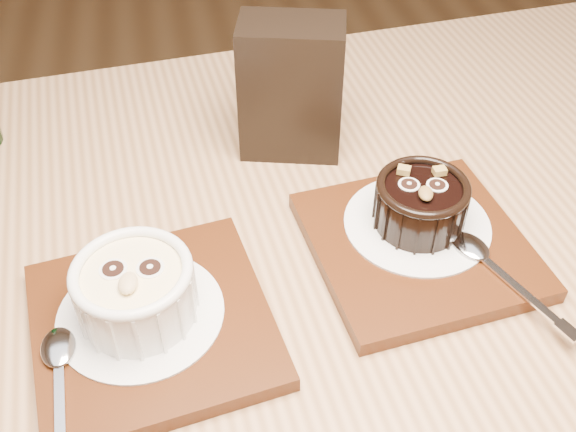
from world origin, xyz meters
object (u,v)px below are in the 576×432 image
object	(u,v)px
tray_right	(417,245)
condiment_stand	(291,89)
ramekin_dark	(421,202)
ramekin_white	(135,289)
table	(267,357)
tray_left	(153,325)

from	to	relation	value
tray_right	condiment_stand	world-z (taller)	condiment_stand
ramekin_dark	ramekin_white	bearing A→B (deg)	-154.06
tray_right	ramekin_dark	size ratio (longest dim) A/B	2.24
table	ramekin_white	distance (m)	0.17
tray_right	ramekin_dark	bearing A→B (deg)	75.26
tray_left	ramekin_dark	xyz separation A→B (m)	(0.24, 0.06, 0.03)
tray_right	ramekin_dark	distance (m)	0.04
table	condiment_stand	world-z (taller)	condiment_stand
tray_left	condiment_stand	world-z (taller)	condiment_stand
tray_right	ramekin_dark	xyz separation A→B (m)	(0.00, 0.02, 0.03)
ramekin_white	tray_left	bearing A→B (deg)	-27.89
table	ramekin_dark	bearing A→B (deg)	15.66
table	tray_left	bearing A→B (deg)	-167.16
tray_left	ramekin_white	distance (m)	0.04
ramekin_white	tray_right	size ratio (longest dim) A/B	0.51
tray_right	condiment_stand	bearing A→B (deg)	114.74
ramekin_dark	tray_right	bearing A→B (deg)	-91.66
ramekin_dark	tray_left	bearing A→B (deg)	-152.35
ramekin_white	tray_right	distance (m)	0.25
tray_right	table	bearing A→B (deg)	-170.89
tray_left	condiment_stand	bearing A→B (deg)	54.61
ramekin_dark	table	bearing A→B (deg)	-151.26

